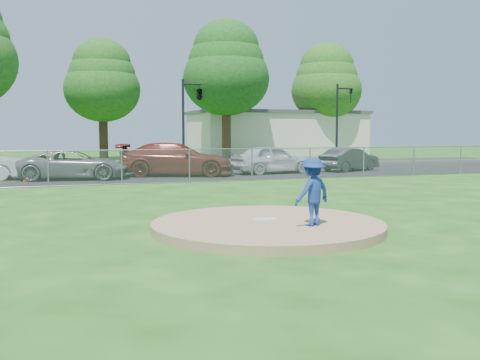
{
  "coord_description": "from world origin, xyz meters",
  "views": [
    {
      "loc": [
        -4.58,
        -11.44,
        2.29
      ],
      "look_at": [
        0.0,
        2.0,
        1.0
      ],
      "focal_mm": 40.0,
      "sensor_mm": 36.0,
      "label": 1
    }
  ],
  "objects_px": {
    "tree_right": "(226,68)",
    "parked_car_pearl": "(272,159)",
    "traffic_signal_right": "(340,116)",
    "pitcher": "(312,192)",
    "parked_car_charcoal": "(349,159)",
    "tree_center": "(102,80)",
    "parked_car_darkred": "(176,159)",
    "commercial_building": "(275,133)",
    "tree_far_right": "(326,82)",
    "parked_car_gray": "(74,165)",
    "traffic_signal_center": "(198,95)",
    "traffic_cone": "(27,174)"
  },
  "relations": [
    {
      "from": "tree_right",
      "to": "parked_car_pearl",
      "type": "height_order",
      "value": "tree_right"
    },
    {
      "from": "traffic_signal_right",
      "to": "pitcher",
      "type": "xyz_separation_m",
      "value": [
        -13.5,
        -22.82,
        -2.4
      ]
    },
    {
      "from": "traffic_signal_right",
      "to": "parked_car_charcoal",
      "type": "bearing_deg",
      "value": -114.34
    },
    {
      "from": "tree_center",
      "to": "parked_car_darkred",
      "type": "xyz_separation_m",
      "value": [
        2.19,
        -18.28,
        -5.6
      ]
    },
    {
      "from": "commercial_building",
      "to": "tree_right",
      "type": "distance_m",
      "value": 10.73
    },
    {
      "from": "pitcher",
      "to": "tree_far_right",
      "type": "bearing_deg",
      "value": -138.25
    },
    {
      "from": "parked_car_charcoal",
      "to": "traffic_signal_right",
      "type": "bearing_deg",
      "value": -46.86
    },
    {
      "from": "commercial_building",
      "to": "parked_car_gray",
      "type": "height_order",
      "value": "commercial_building"
    },
    {
      "from": "commercial_building",
      "to": "parked_car_pearl",
      "type": "bearing_deg",
      "value": -113.01
    },
    {
      "from": "traffic_signal_center",
      "to": "parked_car_darkred",
      "type": "height_order",
      "value": "traffic_signal_center"
    },
    {
      "from": "parked_car_charcoal",
      "to": "parked_car_gray",
      "type": "bearing_deg",
      "value": 70.07
    },
    {
      "from": "parked_car_gray",
      "to": "tree_far_right",
      "type": "bearing_deg",
      "value": -41.79
    },
    {
      "from": "tree_far_right",
      "to": "parked_car_charcoal",
      "type": "distance_m",
      "value": 21.83
    },
    {
      "from": "pitcher",
      "to": "parked_car_darkred",
      "type": "xyz_separation_m",
      "value": [
        0.46,
        16.54,
        -0.09
      ]
    },
    {
      "from": "parked_car_darkred",
      "to": "pitcher",
      "type": "bearing_deg",
      "value": -163.62
    },
    {
      "from": "pitcher",
      "to": "parked_car_gray",
      "type": "xyz_separation_m",
      "value": [
        -4.61,
        16.06,
        -0.25
      ]
    },
    {
      "from": "traffic_signal_center",
      "to": "parked_car_gray",
      "type": "xyz_separation_m",
      "value": [
        -7.85,
        -6.76,
        -3.9
      ]
    },
    {
      "from": "traffic_signal_center",
      "to": "parked_car_darkred",
      "type": "bearing_deg",
      "value": -113.85
    },
    {
      "from": "traffic_signal_right",
      "to": "parked_car_charcoal",
      "type": "height_order",
      "value": "traffic_signal_right"
    },
    {
      "from": "commercial_building",
      "to": "parked_car_charcoal",
      "type": "height_order",
      "value": "commercial_building"
    },
    {
      "from": "traffic_signal_center",
      "to": "parked_car_charcoal",
      "type": "height_order",
      "value": "traffic_signal_center"
    },
    {
      "from": "commercial_building",
      "to": "parked_car_charcoal",
      "type": "bearing_deg",
      "value": -101.54
    },
    {
      "from": "tree_center",
      "to": "parked_car_charcoal",
      "type": "distance_m",
      "value": 22.71
    },
    {
      "from": "commercial_building",
      "to": "parked_car_darkred",
      "type": "xyz_separation_m",
      "value": [
        -14.81,
        -22.28,
        -1.29
      ]
    },
    {
      "from": "pitcher",
      "to": "parked_car_darkred",
      "type": "distance_m",
      "value": 16.55
    },
    {
      "from": "tree_far_right",
      "to": "parked_car_gray",
      "type": "relative_size",
      "value": 2.13
    },
    {
      "from": "parked_car_darkred",
      "to": "parked_car_pearl",
      "type": "xyz_separation_m",
      "value": [
        5.31,
        -0.08,
        -0.08
      ]
    },
    {
      "from": "traffic_signal_center",
      "to": "parked_car_charcoal",
      "type": "relative_size",
      "value": 1.39
    },
    {
      "from": "tree_right",
      "to": "parked_car_charcoal",
      "type": "height_order",
      "value": "tree_right"
    },
    {
      "from": "traffic_signal_right",
      "to": "traffic_cone",
      "type": "height_order",
      "value": "traffic_signal_right"
    },
    {
      "from": "parked_car_charcoal",
      "to": "tree_right",
      "type": "bearing_deg",
      "value": -13.7
    },
    {
      "from": "parked_car_darkred",
      "to": "parked_car_pearl",
      "type": "height_order",
      "value": "parked_car_darkred"
    },
    {
      "from": "pitcher",
      "to": "traffic_cone",
      "type": "xyz_separation_m",
      "value": [
        -6.68,
        15.46,
        -0.58
      ]
    },
    {
      "from": "pitcher",
      "to": "parked_car_darkred",
      "type": "bearing_deg",
      "value": -111.55
    },
    {
      "from": "tree_right",
      "to": "traffic_signal_right",
      "type": "xyz_separation_m",
      "value": [
        5.24,
        -10.0,
        -4.29
      ]
    },
    {
      "from": "traffic_signal_right",
      "to": "parked_car_gray",
      "type": "distance_m",
      "value": 19.51
    },
    {
      "from": "parked_car_pearl",
      "to": "traffic_signal_right",
      "type": "bearing_deg",
      "value": -58.33
    },
    {
      "from": "tree_center",
      "to": "parked_car_pearl",
      "type": "relative_size",
      "value": 2.16
    },
    {
      "from": "tree_center",
      "to": "pitcher",
      "type": "bearing_deg",
      "value": -87.14
    },
    {
      "from": "tree_right",
      "to": "traffic_cone",
      "type": "height_order",
      "value": "tree_right"
    },
    {
      "from": "tree_far_right",
      "to": "traffic_signal_right",
      "type": "xyz_separation_m",
      "value": [
        -5.76,
        -13.0,
        -3.7
      ]
    },
    {
      "from": "tree_right",
      "to": "traffic_signal_right",
      "type": "relative_size",
      "value": 2.08
    },
    {
      "from": "tree_right",
      "to": "traffic_signal_right",
      "type": "bearing_deg",
      "value": -62.36
    },
    {
      "from": "tree_far_right",
      "to": "pitcher",
      "type": "height_order",
      "value": "tree_far_right"
    },
    {
      "from": "traffic_signal_right",
      "to": "parked_car_pearl",
      "type": "bearing_deg",
      "value": -140.57
    },
    {
      "from": "tree_right",
      "to": "parked_car_charcoal",
      "type": "xyz_separation_m",
      "value": [
        2.49,
        -16.06,
        -6.98
      ]
    },
    {
      "from": "traffic_cone",
      "to": "parked_car_gray",
      "type": "relative_size",
      "value": 0.15
    },
    {
      "from": "parked_car_darkred",
      "to": "traffic_signal_right",
      "type": "bearing_deg",
      "value": -46.34
    },
    {
      "from": "traffic_signal_center",
      "to": "traffic_signal_right",
      "type": "xyz_separation_m",
      "value": [
        10.27,
        0.0,
        -1.25
      ]
    },
    {
      "from": "tree_right",
      "to": "parked_car_darkred",
      "type": "xyz_separation_m",
      "value": [
        -7.81,
        -16.28,
        -6.78
      ]
    }
  ]
}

